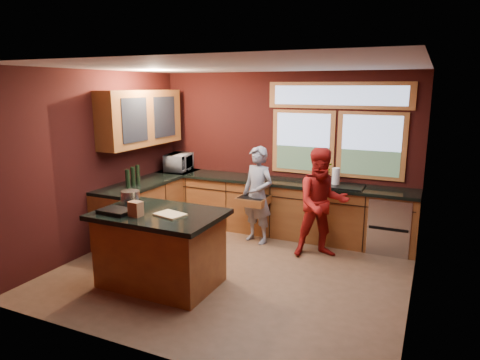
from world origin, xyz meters
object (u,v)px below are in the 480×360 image
Objects in this scene: person_grey at (258,195)px; person_red at (322,203)px; island at (160,248)px; cutting_board at (170,214)px; stock_pot at (130,198)px.

person_grey is 0.96× the size of person_red.
island is 4.43× the size of cutting_board.
stock_pot is at bearing -171.33° from person_red.
island is at bearing -15.26° from stock_pot.
stock_pot is (-2.15, -1.60, 0.23)m from person_red.
cutting_board is at bearing -14.93° from stock_pot.
person_red reaches higher than island.
person_grey is 4.43× the size of cutting_board.
island is at bearing 165.96° from cutting_board.
cutting_board reaches higher than island.
cutting_board is at bearing -82.05° from person_grey.
person_red is at bearing 52.01° from cutting_board.
island is 6.46× the size of stock_pot.
person_red is at bearing 9.00° from person_grey.
person_grey is (0.53, 1.91, 0.30)m from island.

